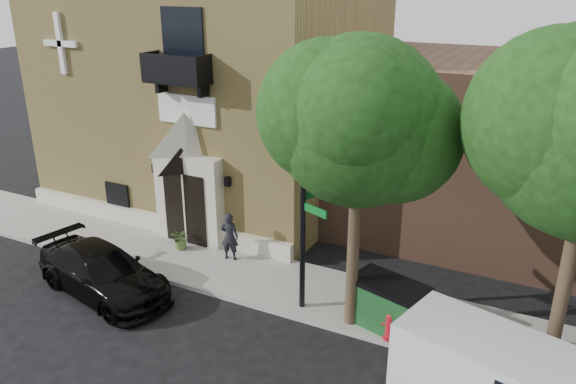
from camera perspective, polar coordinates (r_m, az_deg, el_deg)
name	(u,v)px	position (r m, az deg, el deg)	size (l,w,h in m)	color
ground	(167,284)	(18.38, -12.21, -9.09)	(120.00, 120.00, 0.00)	black
sidewalk	(219,268)	(18.85, -6.98, -7.67)	(42.00, 3.00, 0.15)	gray
church	(220,88)	(24.54, -6.93, 10.45)	(12.20, 11.01, 9.30)	tan
street_tree_left	(359,121)	(13.60, 7.20, 7.21)	(4.97, 4.38, 7.77)	#38281C
black_sedan	(103,272)	(18.05, -18.31, -7.71)	(2.01, 4.95, 1.44)	black
street_sign	(304,208)	(15.18, 1.63, -1.67)	(0.92, 1.18, 6.10)	black
fire_hydrant	(390,325)	(15.32, 10.36, -13.19)	(0.46, 0.37, 0.81)	#AD101D
dumpster	(388,304)	(15.66, 10.13, -11.13)	(2.28, 1.67, 1.33)	#103D18
planter	(181,239)	(19.96, -10.78, -4.71)	(0.70, 0.60, 0.77)	#527134
pedestrian_near	(230,236)	(18.86, -5.96, -4.51)	(0.61, 0.40, 1.66)	black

